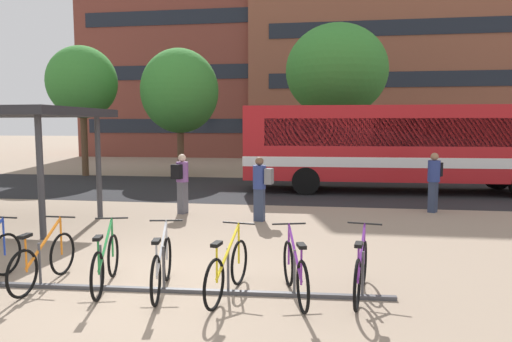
# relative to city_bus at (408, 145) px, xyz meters

# --- Properties ---
(ground) EXTENTS (200.00, 200.00, 0.00)m
(ground) POSITION_rel_city_bus_xyz_m (-5.82, -10.88, -1.78)
(ground) COLOR gray
(bus_lane_asphalt) EXTENTS (80.00, 7.20, 0.01)m
(bus_lane_asphalt) POSITION_rel_city_bus_xyz_m (-5.82, -0.00, -1.77)
(bus_lane_asphalt) COLOR #232326
(bus_lane_asphalt) RESTS_ON ground
(city_bus) EXTENTS (12.08, 2.85, 3.20)m
(city_bus) POSITION_rel_city_bus_xyz_m (0.00, 0.00, 0.00)
(city_bus) COLOR red
(city_bus) RESTS_ON ground
(bike_rack) EXTENTS (6.78, 0.41, 0.70)m
(bike_rack) POSITION_rel_city_bus_xyz_m (-5.54, -11.11, -1.68)
(bike_rack) COLOR #47474C
(bike_rack) RESTS_ON ground
(parked_bicycle_orange_1) EXTENTS (0.52, 1.72, 0.99)m
(parked_bicycle_orange_1) POSITION_rel_city_bus_xyz_m (-7.49, -11.09, -1.39)
(parked_bicycle_orange_1) COLOR black
(parked_bicycle_orange_1) RESTS_ON ground
(parked_bicycle_green_2) EXTENTS (0.60, 1.69, 0.99)m
(parked_bicycle_green_2) POSITION_rel_city_bus_xyz_m (-6.49, -11.05, -1.39)
(parked_bicycle_green_2) COLOR black
(parked_bicycle_green_2) RESTS_ON ground
(parked_bicycle_silver_3) EXTENTS (0.53, 1.70, 0.99)m
(parked_bicycle_silver_3) POSITION_rel_city_bus_xyz_m (-5.57, -11.11, -1.39)
(parked_bicycle_silver_3) COLOR black
(parked_bicycle_silver_3) RESTS_ON ground
(parked_bicycle_yellow_4) EXTENTS (0.52, 1.71, 0.99)m
(parked_bicycle_yellow_4) POSITION_rel_city_bus_xyz_m (-4.57, -11.13, -1.39)
(parked_bicycle_yellow_4) COLOR black
(parked_bicycle_yellow_4) RESTS_ON ground
(parked_bicycle_purple_5) EXTENTS (0.62, 1.68, 0.99)m
(parked_bicycle_purple_5) POSITION_rel_city_bus_xyz_m (-3.60, -11.06, -1.39)
(parked_bicycle_purple_5) COLOR black
(parked_bicycle_purple_5) RESTS_ON ground
(parked_bicycle_purple_6) EXTENTS (0.52, 1.70, 0.99)m
(parked_bicycle_purple_6) POSITION_rel_city_bus_xyz_m (-2.66, -10.89, -1.39)
(parked_bicycle_purple_6) COLOR black
(parked_bicycle_purple_6) RESTS_ON ground
(commuter_black_pack_0) EXTENTS (0.54, 0.61, 1.71)m
(commuter_black_pack_0) POSITION_rel_city_bus_xyz_m (-0.02, -4.01, -0.78)
(commuter_black_pack_0) COLOR #2D3851
(commuter_black_pack_0) RESTS_ON ground
(commuter_black_pack_1) EXTENTS (0.46, 0.59, 1.69)m
(commuter_black_pack_1) POSITION_rel_city_bus_xyz_m (-7.11, -5.26, -0.80)
(commuter_black_pack_1) COLOR #565660
(commuter_black_pack_1) RESTS_ON ground
(commuter_grey_pack_2) EXTENTS (0.56, 0.39, 1.68)m
(commuter_grey_pack_2) POSITION_rel_city_bus_xyz_m (-4.78, -5.92, -0.81)
(commuter_grey_pack_2) COLOR #2D3851
(commuter_grey_pack_2) RESTS_ON ground
(street_tree_0) EXTENTS (3.75, 3.75, 6.19)m
(street_tree_0) POSITION_rel_city_bus_xyz_m (-10.03, 3.84, 2.37)
(street_tree_0) COLOR brown
(street_tree_0) RESTS_ON ground
(street_tree_1) EXTENTS (3.37, 3.37, 6.37)m
(street_tree_1) POSITION_rel_city_bus_xyz_m (-14.87, 3.49, 2.82)
(street_tree_1) COLOR brown
(street_tree_1) RESTS_ON ground
(street_tree_2) EXTENTS (5.18, 5.18, 7.65)m
(street_tree_2) POSITION_rel_city_bus_xyz_m (-2.49, 6.27, 3.50)
(street_tree_2) COLOR brown
(street_tree_2) RESTS_ON ground
(building_left_wing) EXTENTS (17.17, 11.21, 16.53)m
(building_left_wing) POSITION_rel_city_bus_xyz_m (-14.14, 22.18, 6.49)
(building_left_wing) COLOR brown
(building_left_wing) RESTS_ON ground
(building_right_wing) EXTENTS (25.86, 13.38, 21.71)m
(building_right_wing) POSITION_rel_city_bus_xyz_m (4.27, 22.86, 9.08)
(building_right_wing) COLOR brown
(building_right_wing) RESTS_ON ground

